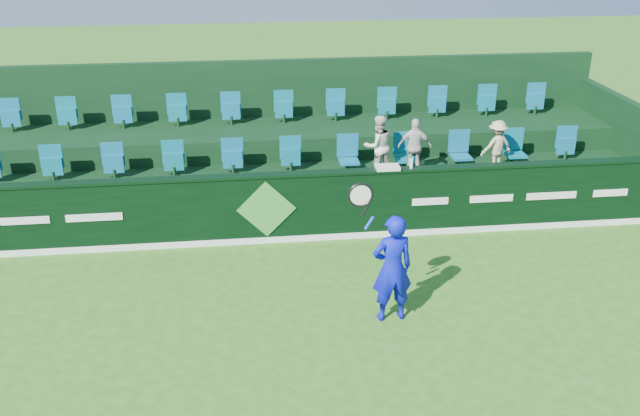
{
  "coord_description": "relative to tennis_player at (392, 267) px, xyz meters",
  "views": [
    {
      "loc": [
        -0.45,
        -8.18,
        5.97
      ],
      "look_at": [
        0.87,
        2.8,
        1.15
      ],
      "focal_mm": 40.0,
      "sensor_mm": 36.0,
      "label": 1
    }
  ],
  "objects": [
    {
      "name": "seat_row_front",
      "position": [
        -1.74,
        4.44,
        0.22
      ],
      "size": [
        13.5,
        0.5,
        0.6
      ],
      "primitive_type": "cube",
      "color": "#09677A",
      "rests_on": "stand_tier_front"
    },
    {
      "name": "seat_row_back",
      "position": [
        -1.74,
        6.24,
        0.72
      ],
      "size": [
        13.5,
        0.5,
        0.6
      ],
      "primitive_type": "cube",
      "color": "#09677A",
      "rests_on": "stand_tier_back"
    },
    {
      "name": "spectator_left",
      "position": [
        0.57,
        4.06,
        0.54
      ],
      "size": [
        0.71,
        0.61,
        1.25
      ],
      "primitive_type": "imported",
      "rotation": [
        0.0,
        0.0,
        3.39
      ],
      "color": "silver",
      "rests_on": "stand_tier_front"
    },
    {
      "name": "stand_tier_front",
      "position": [
        -1.74,
        4.04,
        -0.48
      ],
      "size": [
        16.0,
        2.0,
        0.8
      ],
      "primitive_type": "cube",
      "color": "black",
      "rests_on": "ground"
    },
    {
      "name": "sponsor_hoarding",
      "position": [
        -1.74,
        2.94,
        -0.21
      ],
      "size": [
        16.0,
        0.25,
        1.35
      ],
      "color": "black",
      "rests_on": "ground"
    },
    {
      "name": "spectator_right",
      "position": [
        3.03,
        4.06,
        0.45
      ],
      "size": [
        0.76,
        0.55,
        1.06
      ],
      "primitive_type": "imported",
      "rotation": [
        0.0,
        0.0,
        3.38
      ],
      "color": "tan",
      "rests_on": "stand_tier_front"
    },
    {
      "name": "drinks_bottle",
      "position": [
        0.98,
        2.94,
        0.56
      ],
      "size": [
        0.06,
        0.06,
        0.19
      ],
      "primitive_type": "cylinder",
      "color": "white",
      "rests_on": "sponsor_hoarding"
    },
    {
      "name": "spectator_middle",
      "position": [
        1.32,
        4.06,
        0.5
      ],
      "size": [
        0.73,
        0.43,
        1.16
      ],
      "primitive_type": "imported",
      "rotation": [
        0.0,
        0.0,
        2.92
      ],
      "color": "beige",
      "rests_on": "stand_tier_front"
    },
    {
      "name": "ground",
      "position": [
        -1.74,
        -1.06,
        -0.88
      ],
      "size": [
        60.0,
        60.0,
        0.0
      ],
      "primitive_type": "plane",
      "color": "#2E6618",
      "rests_on": "ground"
    },
    {
      "name": "tennis_player",
      "position": [
        0.0,
        0.0,
        0.0
      ],
      "size": [
        1.12,
        0.48,
        2.38
      ],
      "color": "#0B12C4",
      "rests_on": "ground"
    },
    {
      "name": "stand_rear",
      "position": [
        -1.74,
        6.38,
        0.33
      ],
      "size": [
        16.0,
        4.1,
        2.6
      ],
      "color": "black",
      "rests_on": "ground"
    },
    {
      "name": "stand_tier_back",
      "position": [
        -1.74,
        5.94,
        -0.23
      ],
      "size": [
        16.0,
        1.8,
        1.3
      ],
      "primitive_type": "cube",
      "color": "black",
      "rests_on": "ground"
    },
    {
      "name": "towel",
      "position": [
        0.53,
        2.94,
        0.5
      ],
      "size": [
        0.44,
        0.29,
        0.07
      ],
      "primitive_type": "cube",
      "color": "silver",
      "rests_on": "sponsor_hoarding"
    }
  ]
}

